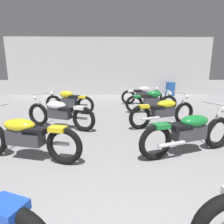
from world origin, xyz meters
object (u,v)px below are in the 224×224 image
(motorcycle_right_row_3, at_px, (152,101))
(motorcycle_right_row_4, at_px, (142,95))
(motorcycle_right_row_1, at_px, (190,131))
(motorcycle_left_row_1, at_px, (25,136))
(motorcycle_left_row_2, at_px, (59,113))
(motorcycle_right_row_2, at_px, (164,111))
(motorcycle_left_row_3, at_px, (69,101))
(oil_drum, at_px, (170,89))

(motorcycle_right_row_3, bearing_deg, motorcycle_right_row_4, 91.07)
(motorcycle_right_row_1, bearing_deg, motorcycle_left_row_1, -176.48)
(motorcycle_right_row_1, height_order, motorcycle_right_row_3, motorcycle_right_row_1)
(motorcycle_left_row_2, xyz_separation_m, motorcycle_right_row_3, (3.01, 1.91, 0.01))
(motorcycle_right_row_3, relative_size, motorcycle_right_row_4, 1.00)
(motorcycle_left_row_2, height_order, motorcycle_right_row_2, same)
(motorcycle_right_row_1, relative_size, motorcycle_right_row_2, 1.00)
(motorcycle_left_row_3, height_order, motorcycle_right_row_2, motorcycle_right_row_2)
(motorcycle_right_row_1, bearing_deg, oil_drum, 74.22)
(motorcycle_right_row_4, xyz_separation_m, oil_drum, (2.30, 2.90, -0.03))
(motorcycle_left_row_3, relative_size, motorcycle_right_row_4, 0.98)
(motorcycle_left_row_2, bearing_deg, motorcycle_right_row_4, 51.36)
(motorcycle_left_row_3, bearing_deg, oil_drum, 41.34)
(motorcycle_left_row_1, distance_m, oil_drum, 10.06)
(motorcycle_left_row_3, relative_size, oil_drum, 2.27)
(motorcycle_left_row_2, distance_m, oil_drum, 8.46)
(motorcycle_left_row_2, xyz_separation_m, motorcycle_right_row_4, (2.97, 3.72, 0.01))
(motorcycle_right_row_1, xyz_separation_m, oil_drum, (2.34, 8.29, -0.03))
(motorcycle_left_row_3, relative_size, motorcycle_right_row_1, 0.92)
(motorcycle_right_row_1, distance_m, oil_drum, 8.61)
(motorcycle_left_row_2, bearing_deg, motorcycle_left_row_3, 93.67)
(motorcycle_right_row_1, relative_size, oil_drum, 2.46)
(motorcycle_right_row_1, bearing_deg, motorcycle_left_row_3, 130.68)
(motorcycle_left_row_1, relative_size, motorcycle_right_row_1, 1.02)
(motorcycle_left_row_3, xyz_separation_m, motorcycle_right_row_4, (3.09, 1.85, 0.00))
(motorcycle_right_row_2, bearing_deg, motorcycle_right_row_3, 88.14)
(motorcycle_right_row_4, bearing_deg, motorcycle_right_row_3, -88.93)
(motorcycle_left_row_3, bearing_deg, motorcycle_right_row_1, -49.32)
(motorcycle_left_row_3, bearing_deg, motorcycle_right_row_3, 0.63)
(motorcycle_right_row_1, bearing_deg, motorcycle_right_row_3, 88.75)
(motorcycle_right_row_4, height_order, oil_drum, motorcycle_right_row_4)
(motorcycle_left_row_2, xyz_separation_m, oil_drum, (5.27, 6.61, -0.03))
(motorcycle_left_row_1, height_order, motorcycle_right_row_2, same)
(motorcycle_right_row_1, relative_size, motorcycle_right_row_4, 1.06)
(motorcycle_right_row_1, xyz_separation_m, motorcycle_right_row_4, (0.04, 5.39, 0.01))
(motorcycle_right_row_2, bearing_deg, motorcycle_right_row_1, -90.64)
(motorcycle_right_row_1, height_order, motorcycle_right_row_4, motorcycle_right_row_1)
(motorcycle_right_row_4, bearing_deg, motorcycle_left_row_2, -128.64)
(motorcycle_left_row_2, relative_size, motorcycle_right_row_2, 0.99)
(motorcycle_left_row_3, relative_size, motorcycle_right_row_3, 0.98)
(motorcycle_left_row_3, xyz_separation_m, oil_drum, (5.39, 4.74, -0.03))
(motorcycle_left_row_2, xyz_separation_m, motorcycle_right_row_2, (2.95, 0.14, 0.00))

